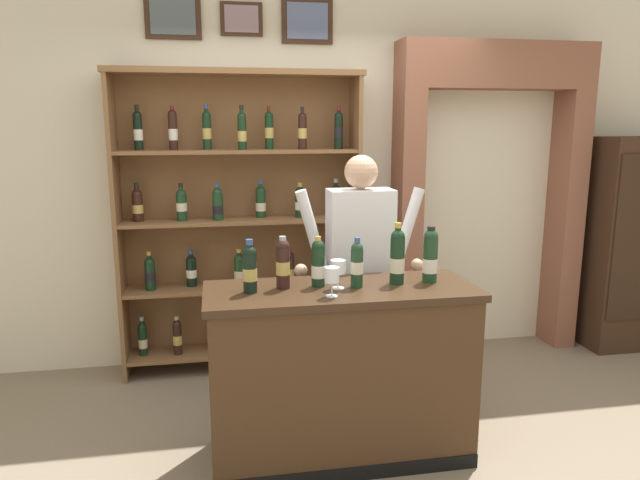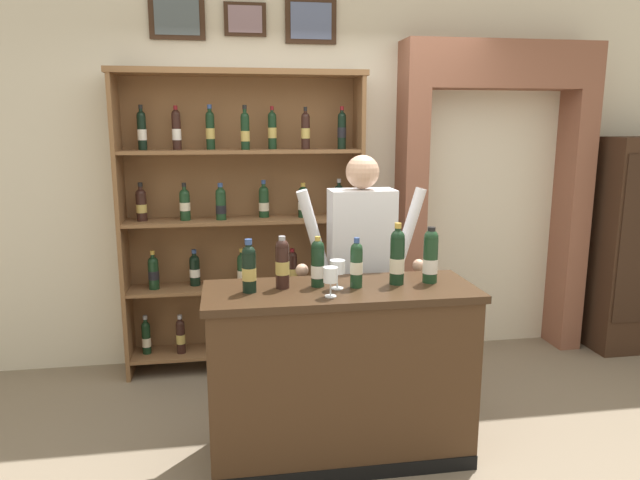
% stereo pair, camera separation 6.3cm
% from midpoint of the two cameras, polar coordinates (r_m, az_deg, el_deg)
% --- Properties ---
extents(ground_plane, '(14.00, 14.00, 0.02)m').
position_cam_midpoint_polar(ground_plane, '(3.51, 2.08, -20.29)').
color(ground_plane, '#7A6B56').
extents(back_wall, '(12.00, 0.19, 3.44)m').
position_cam_midpoint_polar(back_wall, '(4.54, -2.10, 9.95)').
color(back_wall, beige).
rests_on(back_wall, ground).
extents(wine_shelf, '(1.78, 0.34, 2.20)m').
position_cam_midpoint_polar(wine_shelf, '(4.32, -8.27, 2.24)').
color(wine_shelf, brown).
rests_on(wine_shelf, ground).
extents(archway_doorway, '(1.53, 0.45, 2.44)m').
position_cam_midpoint_polar(archway_doorway, '(4.87, 15.46, 5.91)').
color(archway_doorway, brown).
rests_on(archway_doorway, ground).
extents(side_cabinet, '(0.70, 0.41, 1.73)m').
position_cam_midpoint_polar(side_cabinet, '(5.36, 27.99, -0.34)').
color(side_cabinet, '#382316').
rests_on(side_cabinet, ground).
extents(tasting_counter, '(1.45, 0.55, 0.98)m').
position_cam_midpoint_polar(tasting_counter, '(3.27, 1.46, -12.95)').
color(tasting_counter, '#422B19').
rests_on(tasting_counter, ground).
extents(shopkeeper, '(0.83, 0.22, 1.65)m').
position_cam_midpoint_polar(shopkeeper, '(3.64, 3.44, -1.70)').
color(shopkeeper, '#2D3347').
rests_on(shopkeeper, ground).
extents(tasting_bottle_brunello, '(0.07, 0.07, 0.28)m').
position_cam_midpoint_polar(tasting_bottle_brunello, '(3.01, -7.49, -2.75)').
color(tasting_bottle_brunello, black).
rests_on(tasting_bottle_brunello, tasting_counter).
extents(tasting_bottle_rosso, '(0.07, 0.07, 0.28)m').
position_cam_midpoint_polar(tasting_bottle_rosso, '(3.07, -4.25, -2.24)').
color(tasting_bottle_rosso, black).
rests_on(tasting_bottle_rosso, tasting_counter).
extents(tasting_bottle_grappa, '(0.07, 0.07, 0.27)m').
position_cam_midpoint_polar(tasting_bottle_grappa, '(3.10, -0.76, -2.29)').
color(tasting_bottle_grappa, black).
rests_on(tasting_bottle_grappa, tasting_counter).
extents(tasting_bottle_super_tuscan, '(0.07, 0.07, 0.27)m').
position_cam_midpoint_polar(tasting_bottle_super_tuscan, '(3.09, 3.07, -2.33)').
color(tasting_bottle_super_tuscan, '#19381E').
rests_on(tasting_bottle_super_tuscan, tasting_counter).
extents(tasting_bottle_prosecco, '(0.08, 0.08, 0.34)m').
position_cam_midpoint_polar(tasting_bottle_prosecco, '(3.17, 7.03, -1.58)').
color(tasting_bottle_prosecco, black).
rests_on(tasting_bottle_prosecco, tasting_counter).
extents(tasting_bottle_bianco, '(0.08, 0.08, 0.31)m').
position_cam_midpoint_polar(tasting_bottle_bianco, '(3.23, 10.22, -1.50)').
color(tasting_bottle_bianco, '#19381E').
rests_on(tasting_bottle_bianco, tasting_counter).
extents(wine_glass_spare, '(0.08, 0.08, 0.15)m').
position_cam_midpoint_polar(wine_glass_spare, '(3.06, 1.19, -2.80)').
color(wine_glass_spare, silver).
rests_on(wine_glass_spare, tasting_counter).
extents(wine_glass_right, '(0.07, 0.07, 0.15)m').
position_cam_midpoint_polar(wine_glass_right, '(2.92, 0.55, -3.59)').
color(wine_glass_right, silver).
rests_on(wine_glass_right, tasting_counter).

